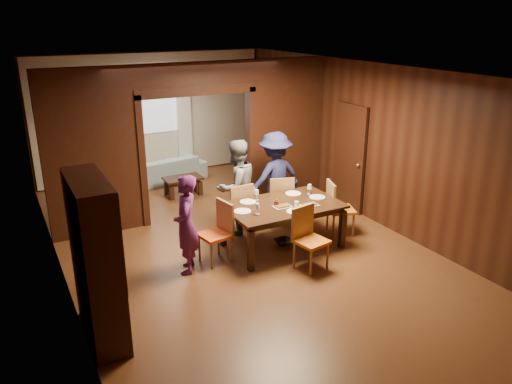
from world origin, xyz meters
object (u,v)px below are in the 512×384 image
person_grey (236,187)px  chair_far_r (280,200)px  person_navy (275,178)px  chair_right (341,208)px  chair_left (215,233)px  chair_far_l (237,209)px  dining_table (282,225)px  person_purple (186,225)px  hutch (96,261)px  chair_near (311,239)px  coffee_table (183,186)px  sofa (162,170)px

person_grey → chair_far_r: 0.91m
person_navy → chair_right: bearing=119.3°
chair_right → chair_left: bearing=108.0°
chair_far_l → dining_table: bearing=117.0°
person_navy → chair_far_l: person_navy is taller
person_purple → hutch: (-1.49, -1.04, 0.24)m
hutch → chair_far_r: bearing=27.8°
chair_right → chair_far_l: same height
person_purple → chair_right: size_ratio=1.56×
person_grey → dining_table: 1.09m
person_navy → chair_far_r: size_ratio=1.76×
dining_table → chair_right: (1.18, -0.03, 0.10)m
dining_table → hutch: (-3.18, -1.09, 0.62)m
person_navy → chair_far_r: bearing=78.3°
person_grey → chair_near: size_ratio=1.74×
chair_left → chair_far_r: bearing=106.2°
dining_table → coffee_table: (-0.58, 3.18, -0.18)m
chair_far_r → chair_near: size_ratio=1.00×
person_grey → dining_table: size_ratio=0.90×
dining_table → coffee_table: 3.24m
person_purple → chair_right: 2.89m
person_purple → person_grey: 1.60m
coffee_table → chair_right: bearing=-61.3°
person_grey → person_purple: bearing=21.8°
person_purple → dining_table: size_ratio=0.81×
person_grey → chair_near: person_grey is taller
dining_table → chair_far_r: 0.92m
chair_left → coffee_table: bearing=159.3°
coffee_table → hutch: size_ratio=0.40×
person_grey → chair_far_l: size_ratio=1.74×
person_navy → chair_near: size_ratio=1.76×
person_navy → coffee_table: size_ratio=2.13×
person_purple → chair_far_r: (2.12, 0.86, -0.27)m
coffee_table → chair_left: (-0.63, -3.15, 0.28)m
coffee_table → chair_far_r: 2.59m
person_purple → chair_far_l: (1.24, 0.85, -0.27)m
hutch → person_purple: bearing=35.1°
person_grey → coffee_table: (-0.18, 2.28, -0.64)m
dining_table → chair_near: (-0.01, -0.87, 0.10)m
chair_far_l → chair_right: bearing=150.6°
chair_left → sofa: bearing=163.6°
person_grey → chair_left: (-0.81, -0.87, -0.36)m
chair_far_r → dining_table: bearing=80.7°
person_navy → sofa: person_navy is taller
chair_left → chair_far_r: same height
person_navy → chair_right: person_navy is taller
person_grey → chair_right: bearing=135.1°
dining_table → chair_far_r: (0.42, 0.81, 0.10)m
chair_near → person_navy: bearing=65.1°
person_purple → person_grey: bearing=149.8°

